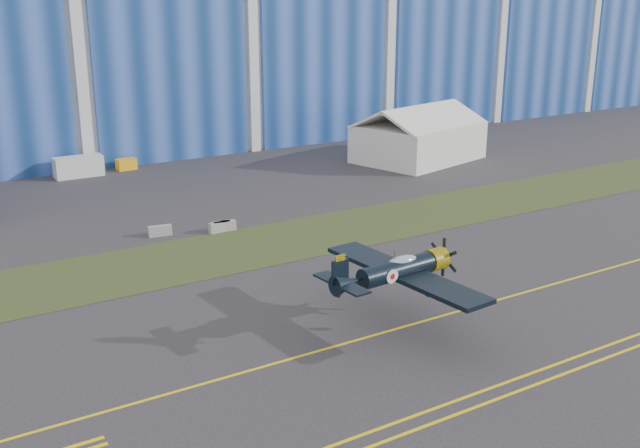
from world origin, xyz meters
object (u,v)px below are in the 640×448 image
warbird (398,270)px  tent (419,133)px  shipping_container (79,167)px  tug (126,164)px

warbird → tent: bearing=45.0°
warbird → shipping_container: warbird is taller
shipping_container → tug: shipping_container is taller
tent → shipping_container: bearing=146.4°
tent → shipping_container: tent is taller
warbird → tent: tent is taller
warbird → tug: 52.16m
shipping_container → tug: bearing=6.4°
tug → tent: bearing=-26.3°
warbird → tug: warbird is taller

